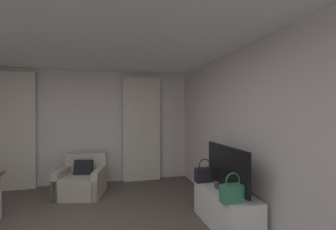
{
  "coord_description": "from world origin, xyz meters",
  "views": [
    {
      "loc": [
        0.57,
        -2.65,
        1.65
      ],
      "look_at": [
        1.58,
        1.22,
        1.6
      ],
      "focal_mm": 24.77,
      "sensor_mm": 36.0,
      "label": 1
    }
  ],
  "objects": [
    {
      "name": "wall_window",
      "position": [
        0.0,
        3.03,
        1.3
      ],
      "size": [
        5.12,
        0.06,
        2.6
      ],
      "color": "silver",
      "rests_on": "ground"
    },
    {
      "name": "wall_right",
      "position": [
        2.53,
        0.0,
        1.3
      ],
      "size": [
        0.06,
        6.12,
        2.6
      ],
      "color": "silver",
      "rests_on": "ground"
    },
    {
      "name": "ceiling",
      "position": [
        0.0,
        0.0,
        2.63
      ],
      "size": [
        5.12,
        6.12,
        0.06
      ],
      "primitive_type": "cube",
      "color": "white",
      "rests_on": "wall_left"
    },
    {
      "name": "curtain_left_panel",
      "position": [
        -1.38,
        2.9,
        1.25
      ],
      "size": [
        0.9,
        0.06,
        2.5
      ],
      "color": "beige",
      "rests_on": "ground"
    },
    {
      "name": "curtain_right_panel",
      "position": [
        1.38,
        2.9,
        1.25
      ],
      "size": [
        0.9,
        0.06,
        2.5
      ],
      "color": "beige",
      "rests_on": "ground"
    },
    {
      "name": "armchair",
      "position": [
        0.07,
        2.24,
        0.27
      ],
      "size": [
        0.99,
        0.95,
        0.78
      ],
      "color": "#B2A899",
      "rests_on": "ground"
    },
    {
      "name": "tv_console",
      "position": [
        2.2,
        0.33,
        0.27
      ],
      "size": [
        0.48,
        1.21,
        0.53
      ],
      "color": "white",
      "rests_on": "ground"
    },
    {
      "name": "tv_flatscreen",
      "position": [
        2.2,
        0.29,
        0.84
      ],
      "size": [
        0.2,
        1.1,
        0.64
      ],
      "color": "#333338",
      "rests_on": "tv_console"
    },
    {
      "name": "handbag_primary",
      "position": [
        2.07,
        0.76,
        0.65
      ],
      "size": [
        0.3,
        0.14,
        0.37
      ],
      "color": "black",
      "rests_on": "tv_console"
    },
    {
      "name": "handbag_secondary",
      "position": [
        2.06,
        -0.11,
        0.65
      ],
      "size": [
        0.3,
        0.14,
        0.37
      ],
      "color": "#387F5B",
      "rests_on": "tv_console"
    }
  ]
}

